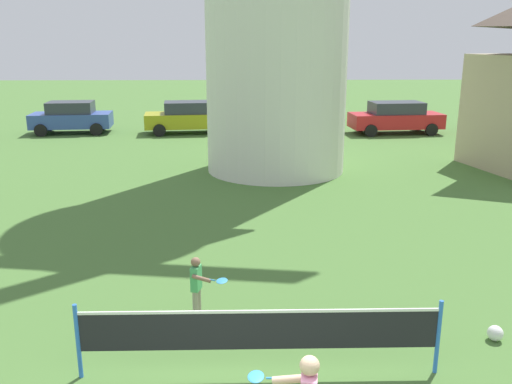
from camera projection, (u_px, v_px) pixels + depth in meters
tennis_net at (259, 331)px, 7.43m from camera, size 4.98×0.06×1.10m
player_far at (198, 283)px, 9.07m from camera, size 0.65×0.57×1.05m
stray_ball at (495, 333)px, 8.45m from camera, size 0.24×0.24×0.24m
parked_car_blue at (71, 117)px, 27.07m from camera, size 3.98×2.17×1.56m
parked_car_mustard at (190, 117)px, 27.11m from camera, size 4.59×2.27×1.56m
parked_car_cream at (298, 115)px, 27.72m from camera, size 4.14×2.33×1.56m
parked_car_red at (396, 117)px, 26.96m from camera, size 4.58×2.20×1.56m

